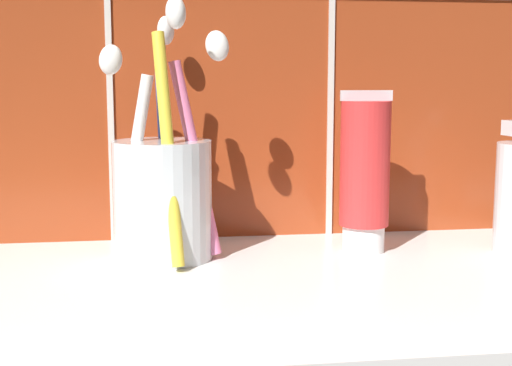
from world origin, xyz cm
name	(u,v)px	position (x,y,z in cm)	size (l,w,h in cm)	color
sink_counter	(350,292)	(0.00, 0.00, 1.00)	(73.52, 28.38, 2.00)	white
toothbrush_cup	(163,190)	(-12.46, 7.09, 7.17)	(9.96, 10.45, 19.00)	silver
toothpaste_tube	(365,173)	(3.01, 7.09, 8.16)	(4.04, 3.84, 12.54)	white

